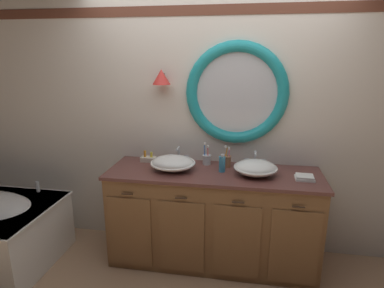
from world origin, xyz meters
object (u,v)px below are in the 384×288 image
at_px(sink_basin_left, 173,163).
at_px(folded_hand_towel, 305,177).
at_px(sink_basin_right, 255,168).
at_px(toiletry_basket, 148,159).
at_px(toothbrush_holder_left, 207,159).
at_px(toothbrush_holder_right, 227,161).
at_px(soap_dispenser, 222,164).

xyz_separation_m(sink_basin_left, folded_hand_towel, (1.16, -0.03, -0.05)).
bearing_deg(sink_basin_right, folded_hand_towel, -4.26).
distance_m(sink_basin_right, folded_hand_towel, 0.42).
bearing_deg(toiletry_basket, sink_basin_left, -34.19).
bearing_deg(folded_hand_towel, toiletry_basket, 170.85).
bearing_deg(sink_basin_left, sink_basin_right, -0.00).
height_order(sink_basin_left, toiletry_basket, sink_basin_left).
height_order(toothbrush_holder_left, toothbrush_holder_right, toothbrush_holder_left).
xyz_separation_m(sink_basin_right, toothbrush_holder_right, (-0.26, 0.18, -0.01)).
height_order(sink_basin_right, toothbrush_holder_right, toothbrush_holder_right).
bearing_deg(sink_basin_left, toiletry_basket, 145.81).
height_order(sink_basin_right, toiletry_basket, sink_basin_right).
height_order(toothbrush_holder_left, folded_hand_towel, toothbrush_holder_left).
relative_size(sink_basin_right, toiletry_basket, 2.61).
bearing_deg(folded_hand_towel, toothbrush_holder_right, 162.71).
bearing_deg(sink_basin_left, folded_hand_towel, -1.52).
xyz_separation_m(toothbrush_holder_left, folded_hand_towel, (0.87, -0.25, -0.04)).
bearing_deg(folded_hand_towel, soap_dispenser, 174.39).
distance_m(toothbrush_holder_right, folded_hand_towel, 0.71).
distance_m(sink_basin_left, toothbrush_holder_right, 0.51).
bearing_deg(toothbrush_holder_left, toothbrush_holder_right, -11.62).
bearing_deg(soap_dispenser, toothbrush_holder_right, 76.83).
height_order(sink_basin_left, toothbrush_holder_right, toothbrush_holder_right).
relative_size(toothbrush_holder_left, toiletry_basket, 1.49).
xyz_separation_m(sink_basin_left, soap_dispenser, (0.45, 0.04, 0.01)).
xyz_separation_m(toothbrush_holder_right, toiletry_basket, (-0.78, 0.02, -0.03)).
relative_size(toothbrush_holder_left, folded_hand_towel, 1.40).
relative_size(sink_basin_right, toothbrush_holder_left, 1.76).
bearing_deg(folded_hand_towel, sink_basin_left, 178.48).
relative_size(toothbrush_holder_right, toiletry_basket, 1.43).
relative_size(soap_dispenser, toiletry_basket, 1.18).
height_order(sink_basin_right, folded_hand_towel, sink_basin_right).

